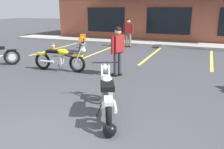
# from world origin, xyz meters

# --- Properties ---
(ground_plane) EXTENTS (80.00, 80.00, 0.00)m
(ground_plane) POSITION_xyz_m (0.00, 4.03, 0.00)
(ground_plane) COLOR #3D3D42
(sidewalk_kerb) EXTENTS (22.00, 1.80, 0.14)m
(sidewalk_kerb) POSITION_xyz_m (0.00, 12.55, 0.07)
(sidewalk_kerb) COLOR #A8A59E
(sidewalk_kerb) RESTS_ON ground_plane
(brick_storefront_building) EXTENTS (16.85, 6.20, 3.91)m
(brick_storefront_building) POSITION_xyz_m (0.00, 16.28, 1.96)
(brick_storefront_building) COLOR brown
(brick_storefront_building) RESTS_ON ground_plane
(painted_stall_lines) EXTENTS (11.27, 4.80, 0.01)m
(painted_stall_lines) POSITION_xyz_m (-0.00, 8.95, 0.00)
(painted_stall_lines) COLOR #DBCC4C
(painted_stall_lines) RESTS_ON ground_plane
(motorcycle_foreground_classic) EXTENTS (1.18, 1.96, 0.98)m
(motorcycle_foreground_classic) POSITION_xyz_m (0.59, 1.85, 0.46)
(motorcycle_foreground_classic) COLOR black
(motorcycle_foreground_classic) RESTS_ON ground_plane
(motorcycle_black_cruiser) EXTENTS (2.11, 0.66, 0.98)m
(motorcycle_black_cruiser) POSITION_xyz_m (-2.47, 4.62, 0.46)
(motorcycle_black_cruiser) COLOR black
(motorcycle_black_cruiser) RESTS_ON ground_plane
(motorcycle_blue_standard) EXTENTS (1.14, 1.98, 0.98)m
(motorcycle_blue_standard) POSITION_xyz_m (-3.33, 7.89, 0.53)
(motorcycle_blue_standard) COLOR black
(motorcycle_blue_standard) RESTS_ON ground_plane
(person_in_shorts_foreground) EXTENTS (0.39, 0.58, 1.68)m
(person_in_shorts_foreground) POSITION_xyz_m (-0.25, 4.79, 0.95)
(person_in_shorts_foreground) COLOR black
(person_in_shorts_foreground) RESTS_ON ground_plane
(person_by_back_row) EXTENTS (0.61, 0.32, 1.68)m
(person_by_back_row) POSITION_xyz_m (-1.89, 10.96, 0.95)
(person_by_back_row) COLOR black
(person_by_back_row) RESTS_ON ground_plane
(helmet_on_pavement) EXTENTS (0.26, 0.26, 0.26)m
(helmet_on_pavement) POSITION_xyz_m (1.03, 0.95, 0.13)
(helmet_on_pavement) COLOR black
(helmet_on_pavement) RESTS_ON ground_plane
(traffic_cone) EXTENTS (0.34, 0.34, 0.53)m
(traffic_cone) POSITION_xyz_m (-5.13, 7.96, 0.26)
(traffic_cone) COLOR orange
(traffic_cone) RESTS_ON ground_plane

